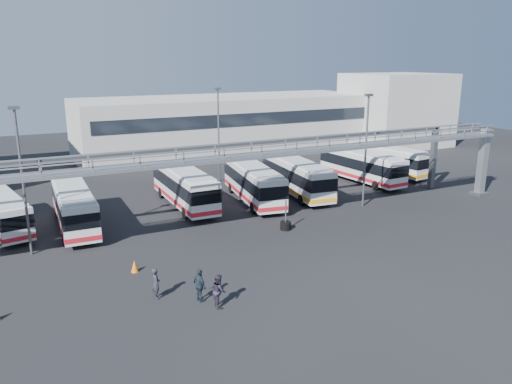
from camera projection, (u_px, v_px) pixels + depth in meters
name	position (u px, v px, depth m)	size (l,w,h in m)	color
ground	(289.00, 254.00, 34.74)	(140.00, 140.00, 0.00)	black
gantry	(251.00, 161.00, 38.38)	(51.40, 5.15, 7.10)	#93969B
warehouse	(227.00, 125.00, 71.70)	(42.00, 14.00, 8.00)	#9E9E99
building_right	(396.00, 110.00, 77.47)	(14.00, 12.00, 11.00)	#B2B2AD
light_pole_left	(22.00, 174.00, 33.18)	(0.70, 0.35, 10.21)	#4C4F54
light_pole_mid	(366.00, 145.00, 44.52)	(0.70, 0.35, 10.21)	#4C4F54
light_pole_back	(218.00, 130.00, 53.97)	(0.70, 0.35, 10.21)	#4C4F54
bus_1	(2.00, 210.00, 39.00)	(4.19, 10.23, 3.03)	silver
bus_2	(74.00, 206.00, 39.60)	(2.83, 11.09, 3.35)	silver
bus_4	(184.00, 186.00, 45.52)	(2.84, 11.63, 3.52)	silver
bus_5	(253.00, 182.00, 47.03)	(4.39, 11.75, 3.49)	silver
bus_6	(297.00, 176.00, 49.43)	(3.86, 11.78, 3.51)	silver
bus_8	(362.00, 165.00, 54.51)	(3.34, 11.37, 3.41)	silver
bus_9	(386.00, 159.00, 58.29)	(3.98, 11.13, 3.31)	silver
pedestrian_a	(156.00, 283.00, 28.05)	(0.67, 0.44, 1.83)	#22222A
pedestrian_b	(219.00, 290.00, 27.15)	(0.91, 0.71, 1.86)	#25222F
pedestrian_d	(200.00, 285.00, 27.68)	(1.13, 0.47, 1.93)	#1C2832
cone_right	(135.00, 266.00, 31.71)	(0.49, 0.49, 0.78)	orange
tire_stack	(286.00, 225.00, 39.53)	(0.85, 0.85, 2.44)	black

